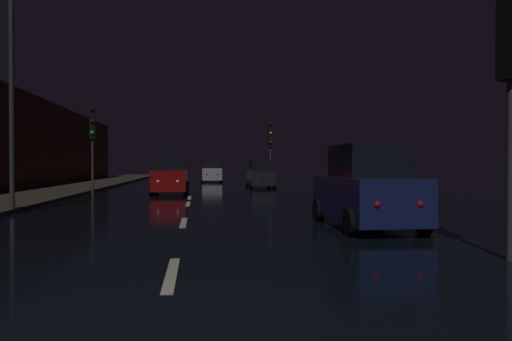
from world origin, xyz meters
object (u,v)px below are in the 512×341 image
(car_distant_taillights, at_px, (212,172))
(car_approaching_headlights, at_px, (170,176))
(traffic_light_far_left, at_px, (92,129))
(traffic_light_far_right, at_px, (270,139))
(car_parked_right_far, at_px, (260,175))
(traffic_light_near_right, at_px, (512,45))
(car_parked_right_near, at_px, (366,190))
(streetlamp_overhead, at_px, (25,44))

(car_distant_taillights, bearing_deg, car_approaching_headlights, 170.91)
(car_distant_taillights, bearing_deg, traffic_light_far_left, 155.82)
(traffic_light_far_right, height_order, car_distant_taillights, traffic_light_far_right)
(car_approaching_headlights, xyz_separation_m, car_parked_right_far, (5.65, 5.91, -0.11))
(traffic_light_near_right, bearing_deg, traffic_light_far_left, -162.50)
(traffic_light_near_right, height_order, car_parked_right_near, traffic_light_near_right)
(traffic_light_far_left, distance_m, streetlamp_overhead, 11.06)
(traffic_light_far_right, height_order, car_parked_right_near, traffic_light_far_right)
(car_distant_taillights, bearing_deg, streetlamp_overhead, 165.60)
(traffic_light_near_right, relative_size, traffic_light_far_right, 1.04)
(traffic_light_far_right, xyz_separation_m, car_parked_right_far, (-0.80, -0.65, -2.53))
(traffic_light_far_left, height_order, car_distant_taillights, traffic_light_far_left)
(traffic_light_near_right, distance_m, traffic_light_far_right, 25.10)
(streetlamp_overhead, distance_m, car_approaching_headlights, 11.34)
(traffic_light_far_right, distance_m, streetlamp_overhead, 19.37)
(traffic_light_far_right, relative_size, car_distant_taillights, 1.15)
(car_approaching_headlights, height_order, car_parked_right_far, car_approaching_headlights)
(traffic_light_far_left, xyz_separation_m, car_distant_taillights, (7.01, 15.62, -2.63))
(traffic_light_far_left, height_order, car_parked_right_far, traffic_light_far_left)
(streetlamp_overhead, bearing_deg, car_parked_right_far, 57.80)
(car_parked_right_far, bearing_deg, car_approaching_headlights, 136.29)
(traffic_light_far_left, relative_size, car_parked_right_near, 1.19)
(traffic_light_far_left, xyz_separation_m, traffic_light_near_right, (10.86, -19.88, -0.03))
(streetlamp_overhead, height_order, car_parked_right_far, streetlamp_overhead)
(car_parked_right_near, height_order, car_distant_taillights, car_parked_right_near)
(traffic_light_near_right, height_order, car_approaching_headlights, traffic_light_near_right)
(traffic_light_far_right, relative_size, car_parked_right_far, 1.27)
(streetlamp_overhead, distance_m, car_distant_taillights, 27.74)
(car_approaching_headlights, relative_size, car_distant_taillights, 1.02)
(streetlamp_overhead, xyz_separation_m, car_distant_taillights, (6.81, 26.51, -4.53))
(car_parked_right_far, bearing_deg, traffic_light_far_right, -51.01)
(traffic_light_far_left, bearing_deg, streetlamp_overhead, -8.65)
(traffic_light_far_right, bearing_deg, car_approaching_headlights, -43.10)
(traffic_light_near_right, xyz_separation_m, traffic_light_far_right, (-0.10, 25.10, -0.16))
(car_parked_right_near, distance_m, car_parked_right_far, 20.19)
(traffic_light_far_right, xyz_separation_m, streetlamp_overhead, (-10.54, -16.12, 2.09))
(traffic_light_far_right, relative_size, streetlamp_overhead, 0.55)
(car_parked_right_near, bearing_deg, streetlamp_overhead, 64.18)
(traffic_light_far_left, bearing_deg, car_parked_right_near, 22.78)
(traffic_light_far_right, distance_m, car_approaching_headlights, 9.51)
(car_parked_right_near, bearing_deg, car_distant_taillights, 5.37)
(traffic_light_far_left, relative_size, car_parked_right_far, 1.34)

